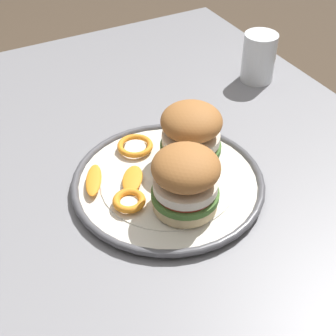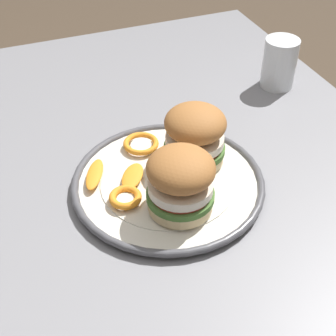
# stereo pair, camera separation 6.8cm
# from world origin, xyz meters

# --- Properties ---
(dining_table) EXTENTS (1.27, 0.97, 0.73)m
(dining_table) POSITION_xyz_m (0.00, 0.00, 0.64)
(dining_table) COLOR gray
(dining_table) RESTS_ON ground
(dinner_plate) EXTENTS (0.31, 0.31, 0.02)m
(dinner_plate) POSITION_xyz_m (-0.04, 0.04, 0.74)
(dinner_plate) COLOR silver
(dinner_plate) RESTS_ON dining_table
(sandwich_half_left) EXTENTS (0.14, 0.14, 0.10)m
(sandwich_half_left) POSITION_xyz_m (-0.07, 0.10, 0.80)
(sandwich_half_left) COLOR beige
(sandwich_half_left) RESTS_ON dinner_plate
(sandwich_half_right) EXTENTS (0.14, 0.14, 0.10)m
(sandwich_half_right) POSITION_xyz_m (0.02, 0.04, 0.80)
(sandwich_half_right) COLOR beige
(sandwich_half_right) RESTS_ON dinner_plate
(orange_peel_curled) EXTENTS (0.07, 0.07, 0.01)m
(orange_peel_curled) POSITION_xyz_m (-0.14, 0.03, 0.75)
(orange_peel_curled) COLOR orange
(orange_peel_curled) RESTS_ON dinner_plate
(orange_peel_strip_long) EXTENTS (0.08, 0.05, 0.01)m
(orange_peel_strip_long) POSITION_xyz_m (-0.09, -0.06, 0.75)
(orange_peel_strip_long) COLOR orange
(orange_peel_strip_long) RESTS_ON dinner_plate
(orange_peel_strip_short) EXTENTS (0.07, 0.06, 0.01)m
(orange_peel_strip_short) POSITION_xyz_m (-0.06, -0.01, 0.75)
(orange_peel_strip_short) COLOR orange
(orange_peel_strip_short) RESTS_ON dinner_plate
(orange_peel_small_curl) EXTENTS (0.05, 0.05, 0.01)m
(orange_peel_small_curl) POSITION_xyz_m (-0.02, -0.03, 0.75)
(orange_peel_small_curl) COLOR orange
(orange_peel_small_curl) RESTS_ON dinner_plate
(drinking_glass) EXTENTS (0.07, 0.07, 0.10)m
(drinking_glass) POSITION_xyz_m (-0.25, 0.37, 0.78)
(drinking_glass) COLOR white
(drinking_glass) RESTS_ON dining_table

